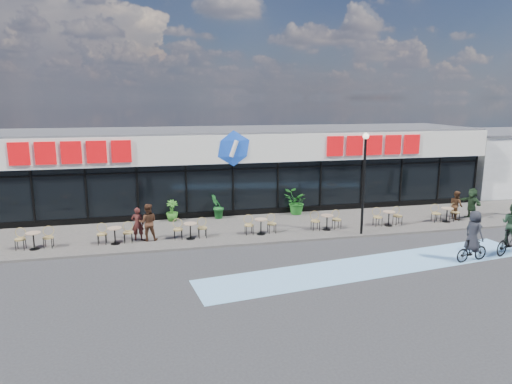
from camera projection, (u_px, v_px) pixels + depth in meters
ground at (264, 261)px, 18.24m from camera, size 120.00×120.00×0.00m
sidewalk at (242, 229)px, 22.53m from camera, size 44.00×5.00×0.10m
bike_lane at (373, 266)px, 17.67m from camera, size 14.17×4.13×0.01m
building at (224, 167)px, 27.25m from camera, size 30.60×6.57×4.75m
neighbour_building at (504, 159)px, 32.77m from camera, size 9.20×7.20×4.11m
lamp_post at (364, 174)px, 20.99m from camera, size 0.28×0.28×4.74m
bistro_set_1 at (34, 238)px, 19.32m from camera, size 1.54×0.62×0.90m
bistro_set_2 at (115, 233)px, 20.04m from camera, size 1.54×0.62×0.90m
bistro_set_3 at (190, 229)px, 20.75m from camera, size 1.54×0.62×0.90m
bistro_set_4 at (260, 224)px, 21.46m from camera, size 1.54×0.62×0.90m
bistro_set_5 at (326, 220)px, 22.18m from camera, size 1.54×0.62×0.90m
bistro_set_6 at (388, 216)px, 22.89m from camera, size 1.54×0.62×0.90m
bistro_set_7 at (446, 213)px, 23.60m from camera, size 1.54×0.62×0.90m
potted_plant_left at (172, 211)px, 23.71m from camera, size 0.71×0.71×1.09m
potted_plant_mid at (217, 207)px, 24.13m from camera, size 0.92×0.88×1.30m
potted_plant_right at (296, 202)px, 25.02m from camera, size 1.29×1.13×1.37m
patron_left at (138, 224)px, 20.46m from camera, size 0.57×0.40×1.51m
patron_right at (148, 222)px, 20.38m from camera, size 0.85×0.68×1.69m
pedestrian_a at (472, 203)px, 24.18m from camera, size 0.60×1.55×1.64m
pedestrian_b at (456, 205)px, 24.01m from camera, size 0.61×0.76×1.52m
cyclist_a at (473, 240)px, 18.01m from camera, size 1.58×0.86×2.08m
cyclist_b at (511, 233)px, 18.83m from camera, size 1.92×1.11×2.19m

